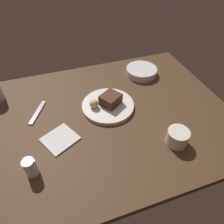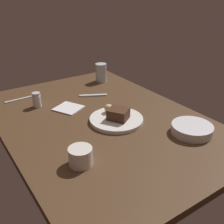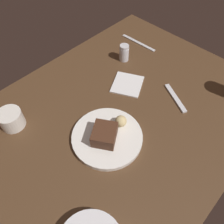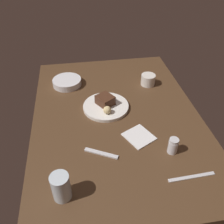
{
  "view_description": "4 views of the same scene",
  "coord_description": "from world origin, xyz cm",
  "px_view_note": "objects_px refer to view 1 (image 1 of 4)",
  "views": [
    {
      "loc": [
        13.73,
        61.19,
        66.82
      ],
      "look_at": [
        -6.42,
        1.58,
        5.4
      ],
      "focal_mm": 32.31,
      "sensor_mm": 36.0,
      "label": 1
    },
    {
      "loc": [
        -93.92,
        56.83,
        60.04
      ],
      "look_at": [
        -3.15,
        -4.52,
        6.25
      ],
      "focal_mm": 43.26,
      "sensor_mm": 36.0,
      "label": 2
    },
    {
      "loc": [
        -35.26,
        -34.5,
        70.81
      ],
      "look_at": [
        -0.19,
        -0.73,
        8.4
      ],
      "focal_mm": 37.14,
      "sensor_mm": 36.0,
      "label": 3
    },
    {
      "loc": [
        93.58,
        -17.16,
        82.13
      ],
      "look_at": [
        0.58,
        -2.44,
        5.59
      ],
      "focal_mm": 38.83,
      "sensor_mm": 36.0,
      "label": 4
    }
  ],
  "objects_px": {
    "coffee_cup": "(177,137)",
    "bread_roll": "(94,104)",
    "dessert_plate": "(108,106)",
    "dessert_spoon": "(38,112)",
    "folded_napkin": "(60,139)",
    "side_bowl": "(141,71)",
    "salt_shaker": "(30,168)",
    "chocolate_cake_slice": "(111,99)"
  },
  "relations": [
    {
      "from": "bread_roll",
      "to": "folded_napkin",
      "type": "xyz_separation_m",
      "value": [
        0.17,
        0.12,
        -0.03
      ]
    },
    {
      "from": "bread_roll",
      "to": "coffee_cup",
      "type": "distance_m",
      "value": 0.38
    },
    {
      "from": "dessert_plate",
      "to": "bread_roll",
      "type": "xyz_separation_m",
      "value": [
        0.07,
        -0.0,
        0.03
      ]
    },
    {
      "from": "chocolate_cake_slice",
      "to": "side_bowl",
      "type": "bearing_deg",
      "value": -141.36
    },
    {
      "from": "dessert_spoon",
      "to": "folded_napkin",
      "type": "bearing_deg",
      "value": -130.51
    },
    {
      "from": "dessert_plate",
      "to": "chocolate_cake_slice",
      "type": "height_order",
      "value": "chocolate_cake_slice"
    },
    {
      "from": "salt_shaker",
      "to": "chocolate_cake_slice",
      "type": "bearing_deg",
      "value": -146.41
    },
    {
      "from": "dessert_plate",
      "to": "coffee_cup",
      "type": "distance_m",
      "value": 0.34
    },
    {
      "from": "dessert_plate",
      "to": "dessert_spoon",
      "type": "relative_size",
      "value": 1.6
    },
    {
      "from": "dessert_plate",
      "to": "bread_roll",
      "type": "distance_m",
      "value": 0.07
    },
    {
      "from": "side_bowl",
      "to": "salt_shaker",
      "type": "bearing_deg",
      "value": 35.72
    },
    {
      "from": "bread_roll",
      "to": "chocolate_cake_slice",
      "type": "bearing_deg",
      "value": 179.74
    },
    {
      "from": "dessert_plate",
      "to": "bread_roll",
      "type": "height_order",
      "value": "bread_roll"
    },
    {
      "from": "side_bowl",
      "to": "bread_roll",
      "type": "bearing_deg",
      "value": 31.11
    },
    {
      "from": "folded_napkin",
      "to": "dessert_spoon",
      "type": "bearing_deg",
      "value": -68.12
    },
    {
      "from": "coffee_cup",
      "to": "salt_shaker",
      "type": "bearing_deg",
      "value": -4.44
    },
    {
      "from": "dessert_plate",
      "to": "folded_napkin",
      "type": "bearing_deg",
      "value": 26.7
    },
    {
      "from": "bread_roll",
      "to": "side_bowl",
      "type": "xyz_separation_m",
      "value": [
        -0.33,
        -0.2,
        -0.02
      ]
    },
    {
      "from": "dessert_plate",
      "to": "salt_shaker",
      "type": "xyz_separation_m",
      "value": [
        0.35,
        0.24,
        0.03
      ]
    },
    {
      "from": "coffee_cup",
      "to": "bread_roll",
      "type": "bearing_deg",
      "value": -47.89
    },
    {
      "from": "salt_shaker",
      "to": "side_bowl",
      "type": "xyz_separation_m",
      "value": [
        -0.61,
        -0.44,
        -0.02
      ]
    },
    {
      "from": "side_bowl",
      "to": "coffee_cup",
      "type": "relative_size",
      "value": 2.02
    },
    {
      "from": "salt_shaker",
      "to": "dessert_spoon",
      "type": "xyz_separation_m",
      "value": [
        -0.04,
        -0.3,
        -0.03
      ]
    },
    {
      "from": "dessert_plate",
      "to": "folded_napkin",
      "type": "height_order",
      "value": "dessert_plate"
    },
    {
      "from": "dessert_plate",
      "to": "salt_shaker",
      "type": "relative_size",
      "value": 3.22
    },
    {
      "from": "chocolate_cake_slice",
      "to": "coffee_cup",
      "type": "relative_size",
      "value": 1.0
    },
    {
      "from": "bread_roll",
      "to": "side_bowl",
      "type": "bearing_deg",
      "value": -148.89
    },
    {
      "from": "side_bowl",
      "to": "folded_napkin",
      "type": "height_order",
      "value": "side_bowl"
    },
    {
      "from": "chocolate_cake_slice",
      "to": "coffee_cup",
      "type": "distance_m",
      "value": 0.33
    },
    {
      "from": "coffee_cup",
      "to": "dessert_spoon",
      "type": "distance_m",
      "value": 0.61
    },
    {
      "from": "chocolate_cake_slice",
      "to": "dessert_spoon",
      "type": "bearing_deg",
      "value": -10.76
    },
    {
      "from": "coffee_cup",
      "to": "dessert_spoon",
      "type": "height_order",
      "value": "coffee_cup"
    },
    {
      "from": "side_bowl",
      "to": "coffee_cup",
      "type": "distance_m",
      "value": 0.48
    },
    {
      "from": "folded_napkin",
      "to": "coffee_cup",
      "type": "bearing_deg",
      "value": 159.51
    },
    {
      "from": "chocolate_cake_slice",
      "to": "dessert_spoon",
      "type": "relative_size",
      "value": 0.56
    },
    {
      "from": "bread_roll",
      "to": "coffee_cup",
      "type": "bearing_deg",
      "value": 132.11
    },
    {
      "from": "salt_shaker",
      "to": "coffee_cup",
      "type": "relative_size",
      "value": 0.89
    },
    {
      "from": "dessert_plate",
      "to": "side_bowl",
      "type": "xyz_separation_m",
      "value": [
        -0.26,
        -0.2,
        0.01
      ]
    },
    {
      "from": "chocolate_cake_slice",
      "to": "side_bowl",
      "type": "xyz_separation_m",
      "value": [
        -0.25,
        -0.2,
        -0.02
      ]
    },
    {
      "from": "bread_roll",
      "to": "folded_napkin",
      "type": "height_order",
      "value": "bread_roll"
    },
    {
      "from": "coffee_cup",
      "to": "folded_napkin",
      "type": "xyz_separation_m",
      "value": [
        0.43,
        -0.16,
        -0.03
      ]
    },
    {
      "from": "side_bowl",
      "to": "folded_napkin",
      "type": "xyz_separation_m",
      "value": [
        0.5,
        0.32,
        -0.02
      ]
    }
  ]
}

